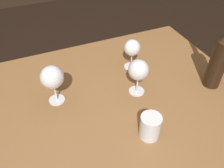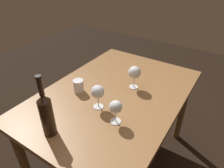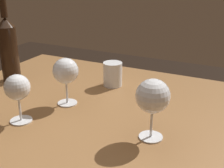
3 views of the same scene
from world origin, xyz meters
name	(u,v)px [view 3 (image 3 of 3)]	position (x,y,z in m)	size (l,w,h in m)	color
dining_table	(117,139)	(0.00, 0.00, 0.65)	(1.30, 0.90, 0.74)	olive
wine_glass_left	(66,72)	(-0.19, 0.00, 0.85)	(0.09, 0.09, 0.16)	white
wine_glass_right	(153,97)	(0.14, -0.08, 0.86)	(0.09, 0.09, 0.17)	white
wine_glass_centre	(17,89)	(-0.24, -0.17, 0.85)	(0.08, 0.08, 0.15)	white
wine_bottle	(8,48)	(-0.51, 0.09, 0.88)	(0.07, 0.07, 0.36)	black
water_tumbler	(113,75)	(-0.12, 0.22, 0.78)	(0.07, 0.07, 0.09)	white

